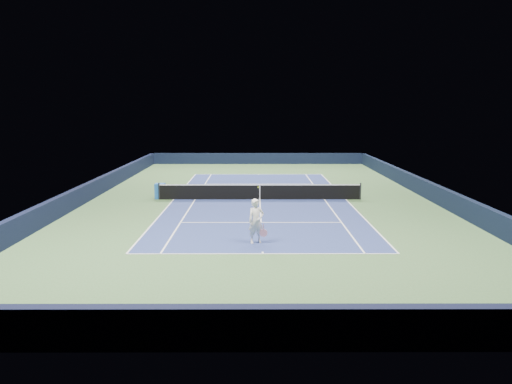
{
  "coord_description": "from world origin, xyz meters",
  "views": [
    {
      "loc": [
        -0.32,
        -31.19,
        5.86
      ],
      "look_at": [
        -0.25,
        -3.0,
        1.0
      ],
      "focal_mm": 35.0,
      "sensor_mm": 36.0,
      "label": 1
    }
  ],
  "objects": [
    {
      "name": "center_service_line",
      "position": [
        0.0,
        0.0,
        0.01
      ],
      "size": [
        0.08,
        12.8,
        0.0
      ],
      "primitive_type": "cube",
      "color": "white",
      "rests_on": "ground"
    },
    {
      "name": "sideline_doubles_right",
      "position": [
        5.49,
        0.0,
        0.01
      ],
      "size": [
        0.08,
        23.77,
        0.0
      ],
      "primitive_type": "cube",
      "color": "white",
      "rests_on": "ground"
    },
    {
      "name": "tennis_player",
      "position": [
        -0.26,
        -10.24,
        0.97
      ],
      "size": [
        0.91,
        1.38,
        2.32
      ],
      "color": "white",
      "rests_on": "ground"
    },
    {
      "name": "sideline_doubles_left",
      "position": [
        -5.49,
        0.0,
        0.01
      ],
      "size": [
        0.08,
        23.77,
        0.0
      ],
      "primitive_type": "cube",
      "color": "white",
      "rests_on": "ground"
    },
    {
      "name": "wall_right",
      "position": [
        10.82,
        0.0,
        0.55
      ],
      "size": [
        0.35,
        40.0,
        1.1
      ],
      "primitive_type": "cube",
      "color": "black",
      "rests_on": "ground"
    },
    {
      "name": "court_surface",
      "position": [
        0.0,
        0.0,
        0.0
      ],
      "size": [
        10.97,
        23.77,
        0.01
      ],
      "primitive_type": "cube",
      "color": "navy",
      "rests_on": "ground"
    },
    {
      "name": "baseline_near",
      "position": [
        0.0,
        -11.88,
        0.01
      ],
      "size": [
        10.97,
        0.08,
        0.0
      ],
      "primitive_type": "cube",
      "color": "white",
      "rests_on": "ground"
    },
    {
      "name": "service_line_far",
      "position": [
        0.0,
        6.4,
        0.01
      ],
      "size": [
        8.23,
        0.08,
        0.0
      ],
      "primitive_type": "cube",
      "color": "white",
      "rests_on": "ground"
    },
    {
      "name": "service_line_near",
      "position": [
        0.0,
        -6.4,
        0.01
      ],
      "size": [
        8.23,
        0.08,
        0.0
      ],
      "primitive_type": "cube",
      "color": "white",
      "rests_on": "ground"
    },
    {
      "name": "ground",
      "position": [
        0.0,
        0.0,
        0.0
      ],
      "size": [
        40.0,
        40.0,
        0.0
      ],
      "primitive_type": "plane",
      "color": "#3B5E33",
      "rests_on": "ground"
    },
    {
      "name": "tennis_net",
      "position": [
        0.0,
        0.0,
        0.5
      ],
      "size": [
        12.9,
        0.1,
        1.07
      ],
      "color": "black",
      "rests_on": "ground"
    },
    {
      "name": "sponsor_cube",
      "position": [
        -6.4,
        0.35,
        0.49
      ],
      "size": [
        0.65,
        0.6,
        0.98
      ],
      "color": "blue",
      "rests_on": "ground"
    },
    {
      "name": "center_mark_near",
      "position": [
        0.0,
        -11.73,
        0.01
      ],
      "size": [
        0.08,
        0.3,
        0.0
      ],
      "primitive_type": "cube",
      "color": "white",
      "rests_on": "ground"
    },
    {
      "name": "wall_far",
      "position": [
        0.0,
        19.82,
        0.55
      ],
      "size": [
        22.0,
        0.35,
        1.1
      ],
      "primitive_type": "cube",
      "color": "black",
      "rests_on": "ground"
    },
    {
      "name": "baseline_far",
      "position": [
        0.0,
        11.88,
        0.01
      ],
      "size": [
        10.97,
        0.08,
        0.0
      ],
      "primitive_type": "cube",
      "color": "white",
      "rests_on": "ground"
    },
    {
      "name": "wall_left",
      "position": [
        -10.82,
        0.0,
        0.55
      ],
      "size": [
        0.35,
        40.0,
        1.1
      ],
      "primitive_type": "cube",
      "color": "black",
      "rests_on": "ground"
    },
    {
      "name": "center_mark_far",
      "position": [
        0.0,
        11.73,
        0.01
      ],
      "size": [
        0.08,
        0.3,
        0.0
      ],
      "primitive_type": "cube",
      "color": "white",
      "rests_on": "ground"
    },
    {
      "name": "sideline_singles_right",
      "position": [
        4.12,
        0.0,
        0.01
      ],
      "size": [
        0.08,
        23.77,
        0.0
      ],
      "primitive_type": "cube",
      "color": "white",
      "rests_on": "ground"
    },
    {
      "name": "wall_near",
      "position": [
        0.0,
        -19.82,
        0.55
      ],
      "size": [
        22.0,
        0.35,
        1.1
      ],
      "primitive_type": "cube",
      "color": "black",
      "rests_on": "ground"
    },
    {
      "name": "sideline_singles_left",
      "position": [
        -4.12,
        0.0,
        0.01
      ],
      "size": [
        0.08,
        23.77,
        0.0
      ],
      "primitive_type": "cube",
      "color": "white",
      "rests_on": "ground"
    }
  ]
}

